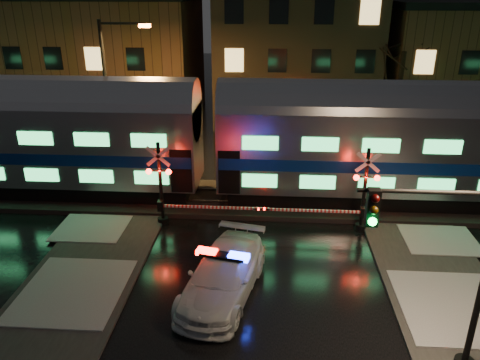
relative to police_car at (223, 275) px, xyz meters
The scene contains 12 objects.
ground 3.02m from the police_car, 64.93° to the left, with size 120.00×120.00×0.00m, color black.
ballast 7.77m from the police_car, 80.81° to the left, with size 90.00×4.20×0.24m, color black.
sidewalk_left 6.28m from the police_car, 147.46° to the right, with size 4.00×20.00×0.12m, color #2D2D2D.
building_left 27.56m from the police_car, 115.52° to the left, with size 14.00×10.00×9.00m, color #512E1F.
building_mid 25.83m from the police_car, 82.67° to the left, with size 12.00×11.00×11.50m, color brown.
building_right 29.71m from the police_car, 56.62° to the left, with size 12.00×10.00×8.50m, color #512E1F.
train 8.20m from the police_car, 100.64° to the left, with size 51.00×3.12×5.92m.
police_car is the anchor object (origin of this frame).
crossing_signal_right 7.23m from the police_car, 43.42° to the left, with size 5.37×0.64×3.80m.
crossing_signal_left 5.79m from the police_car, 120.37° to the left, with size 5.45×0.64×3.86m.
traffic_light 7.29m from the police_car, 25.78° to the right, with size 3.75×0.69×5.80m.
streetlight 14.35m from the police_car, 122.20° to the left, with size 2.81×0.29×8.39m.
Camera 1 is at (0.29, -16.20, 10.01)m, focal length 35.00 mm.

